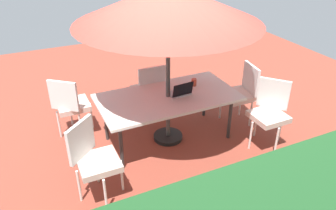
{
  "coord_description": "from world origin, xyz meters",
  "views": [
    {
      "loc": [
        1.78,
        3.82,
        2.94
      ],
      "look_at": [
        0.0,
        0.0,
        0.58
      ],
      "focal_mm": 35.65,
      "sensor_mm": 36.0,
      "label": 1
    }
  ],
  "objects_px": {
    "laptop": "(180,92)",
    "dining_table": "(168,99)",
    "cup": "(194,82)",
    "chair_northwest": "(270,111)",
    "chair_south": "(149,89)",
    "chair_northeast": "(94,157)",
    "patio_umbrella": "(168,4)",
    "chair_southeast": "(71,103)",
    "chair_west": "(241,91)"
  },
  "relations": [
    {
      "from": "laptop",
      "to": "dining_table",
      "type": "bearing_deg",
      "value": -15.73
    },
    {
      "from": "dining_table",
      "to": "cup",
      "type": "distance_m",
      "value": 0.53
    },
    {
      "from": "chair_northwest",
      "to": "cup",
      "type": "xyz_separation_m",
      "value": [
        0.77,
        -0.86,
        0.23
      ]
    },
    {
      "from": "dining_table",
      "to": "chair_south",
      "type": "height_order",
      "value": "chair_south"
    },
    {
      "from": "chair_south",
      "to": "laptop",
      "type": "height_order",
      "value": "chair_south"
    },
    {
      "from": "laptop",
      "to": "cup",
      "type": "height_order",
      "value": "laptop"
    },
    {
      "from": "dining_table",
      "to": "chair_northeast",
      "type": "height_order",
      "value": "chair_northeast"
    },
    {
      "from": "patio_umbrella",
      "to": "chair_south",
      "type": "height_order",
      "value": "patio_umbrella"
    },
    {
      "from": "cup",
      "to": "chair_northwest",
      "type": "bearing_deg",
      "value": 131.57
    },
    {
      "from": "patio_umbrella",
      "to": "laptop",
      "type": "height_order",
      "value": "patio_umbrella"
    },
    {
      "from": "dining_table",
      "to": "cup",
      "type": "height_order",
      "value": "cup"
    },
    {
      "from": "chair_south",
      "to": "cup",
      "type": "height_order",
      "value": "chair_south"
    },
    {
      "from": "cup",
      "to": "laptop",
      "type": "bearing_deg",
      "value": 29.83
    },
    {
      "from": "chair_southeast",
      "to": "chair_northwest",
      "type": "relative_size",
      "value": 1.0
    },
    {
      "from": "chair_south",
      "to": "chair_southeast",
      "type": "xyz_separation_m",
      "value": [
        1.24,
        -0.04,
        0.0
      ]
    },
    {
      "from": "patio_umbrella",
      "to": "laptop",
      "type": "bearing_deg",
      "value": 168.42
    },
    {
      "from": "dining_table",
      "to": "chair_west",
      "type": "relative_size",
      "value": 2.03
    },
    {
      "from": "dining_table",
      "to": "laptop",
      "type": "bearing_deg",
      "value": 168.42
    },
    {
      "from": "chair_west",
      "to": "chair_northwest",
      "type": "xyz_separation_m",
      "value": [
        -0.01,
        0.67,
        0.0
      ]
    },
    {
      "from": "dining_table",
      "to": "patio_umbrella",
      "type": "height_order",
      "value": "patio_umbrella"
    },
    {
      "from": "dining_table",
      "to": "chair_west",
      "type": "xyz_separation_m",
      "value": [
        -1.26,
        0.04,
        -0.13
      ]
    },
    {
      "from": "chair_west",
      "to": "chair_northwest",
      "type": "relative_size",
      "value": 1.0
    },
    {
      "from": "chair_northeast",
      "to": "dining_table",
      "type": "bearing_deg",
      "value": -12.12
    },
    {
      "from": "patio_umbrella",
      "to": "cup",
      "type": "height_order",
      "value": "patio_umbrella"
    },
    {
      "from": "chair_south",
      "to": "chair_northeast",
      "type": "xyz_separation_m",
      "value": [
        1.24,
        1.36,
        0.0
      ]
    },
    {
      "from": "chair_northeast",
      "to": "chair_northwest",
      "type": "height_order",
      "value": "same"
    },
    {
      "from": "laptop",
      "to": "cup",
      "type": "distance_m",
      "value": 0.37
    },
    {
      "from": "patio_umbrella",
      "to": "chair_west",
      "type": "xyz_separation_m",
      "value": [
        -1.26,
        0.04,
        -1.46
      ]
    },
    {
      "from": "cup",
      "to": "chair_northeast",
      "type": "bearing_deg",
      "value": 25.76
    },
    {
      "from": "patio_umbrella",
      "to": "chair_southeast",
      "type": "bearing_deg",
      "value": -28.97
    },
    {
      "from": "chair_south",
      "to": "chair_west",
      "type": "bearing_deg",
      "value": 151.79
    },
    {
      "from": "patio_umbrella",
      "to": "chair_northeast",
      "type": "xyz_separation_m",
      "value": [
        1.27,
        0.71,
        -1.46
      ]
    },
    {
      "from": "dining_table",
      "to": "chair_southeast",
      "type": "bearing_deg",
      "value": -28.97
    },
    {
      "from": "chair_west",
      "to": "patio_umbrella",
      "type": "bearing_deg",
      "value": -83.33
    },
    {
      "from": "chair_west",
      "to": "cup",
      "type": "bearing_deg",
      "value": -95.62
    },
    {
      "from": "chair_west",
      "to": "cup",
      "type": "xyz_separation_m",
      "value": [
        0.75,
        -0.19,
        0.23
      ]
    },
    {
      "from": "chair_southeast",
      "to": "chair_northwest",
      "type": "bearing_deg",
      "value": -169.87
    },
    {
      "from": "chair_west",
      "to": "cup",
      "type": "height_order",
      "value": "chair_west"
    },
    {
      "from": "chair_northeast",
      "to": "cup",
      "type": "relative_size",
      "value": 8.93
    },
    {
      "from": "chair_west",
      "to": "chair_northwest",
      "type": "height_order",
      "value": "same"
    },
    {
      "from": "chair_northwest",
      "to": "patio_umbrella",
      "type": "bearing_deg",
      "value": -160.08
    },
    {
      "from": "patio_umbrella",
      "to": "chair_northeast",
      "type": "height_order",
      "value": "patio_umbrella"
    },
    {
      "from": "laptop",
      "to": "cup",
      "type": "bearing_deg",
      "value": -154.31
    },
    {
      "from": "chair_south",
      "to": "cup",
      "type": "bearing_deg",
      "value": 136.56
    },
    {
      "from": "laptop",
      "to": "chair_northwest",
      "type": "bearing_deg",
      "value": 143.97
    },
    {
      "from": "chair_northeast",
      "to": "cup",
      "type": "distance_m",
      "value": 1.98
    },
    {
      "from": "chair_northeast",
      "to": "chair_northwest",
      "type": "xyz_separation_m",
      "value": [
        -2.54,
        0.01,
        0.0
      ]
    },
    {
      "from": "chair_west",
      "to": "cup",
      "type": "relative_size",
      "value": 8.93
    },
    {
      "from": "chair_west",
      "to": "chair_northeast",
      "type": "height_order",
      "value": "same"
    },
    {
      "from": "patio_umbrella",
      "to": "cup",
      "type": "bearing_deg",
      "value": -163.46
    }
  ]
}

